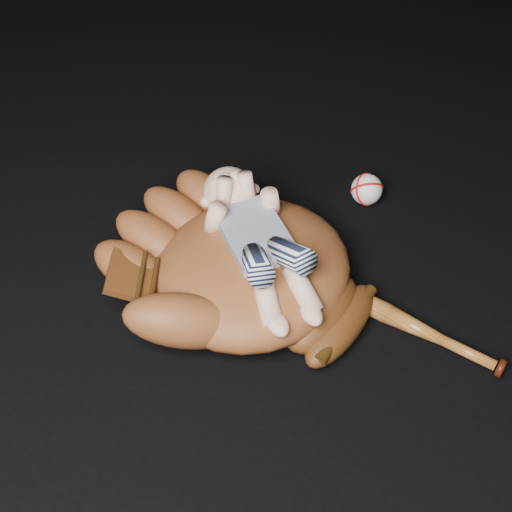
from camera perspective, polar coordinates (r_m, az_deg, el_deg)
name	(u,v)px	position (r m, az deg, el deg)	size (l,w,h in m)	color
baseball_glove	(252,263)	(1.28, -0.30, -0.54)	(0.47, 0.54, 0.17)	brown
newborn_baby	(261,243)	(1.24, 0.41, 1.03)	(0.17, 0.37, 0.15)	beige
baseball_bat	(399,319)	(1.30, 11.36, -4.98)	(0.04, 0.40, 0.04)	#95511D
baseball	(367,189)	(1.53, 8.85, 5.28)	(0.07, 0.07, 0.07)	white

